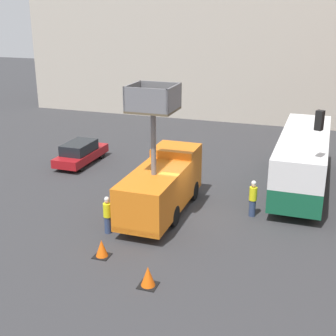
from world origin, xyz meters
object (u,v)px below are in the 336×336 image
Objects in this scene: utility_truck at (162,183)px; traffic_cone_mid_road at (148,277)px; city_bus at (303,157)px; traffic_cone_near_truck at (102,249)px; parked_car_curbside at (81,153)px; road_worker_near_truck at (108,215)px; road_worker_directing at (253,198)px.

utility_truck is 6.56m from traffic_cone_mid_road.
traffic_cone_near_truck is (-7.20, -10.65, -1.51)m from city_bus.
traffic_cone_mid_road is 15.10m from parked_car_curbside.
parked_car_curbside is at bearing 143.87° from utility_truck.
road_worker_directing reaches higher than road_worker_near_truck.
city_bus is 2.29× the size of parked_car_curbside.
road_worker_near_truck is (-7.90, -8.63, -0.98)m from city_bus.
traffic_cone_near_truck is at bearing -57.03° from parked_car_curbside.
traffic_cone_near_truck is 0.94× the size of traffic_cone_mid_road.
utility_truck is 3.63× the size of road_worker_directing.
city_bus is (6.28, 5.83, 0.24)m from utility_truck.
city_bus is at bearing 0.85° from parked_car_curbside.
city_bus is at bearing 55.95° from traffic_cone_near_truck.
road_worker_directing is 0.41× the size of parked_car_curbside.
utility_truck reaches higher than road_worker_near_truck.
road_worker_directing is (-1.98, -4.66, -0.93)m from city_bus.
road_worker_directing is at bearing 70.42° from traffic_cone_mid_road.
road_worker_directing is 7.97m from traffic_cone_near_truck.
parked_car_curbside is at bearing 95.99° from road_worker_directing.
road_worker_near_truck is at bearing -120.08° from utility_truck.
parked_car_curbside is (-6.07, 8.42, -0.14)m from road_worker_near_truck.
city_bus is 5.59× the size of road_worker_directing.
utility_truck is at bearing -36.13° from parked_car_curbside.
traffic_cone_near_truck is at bearing -100.81° from utility_truck.
traffic_cone_mid_road is at bearing -95.39° from road_worker_near_truck.
city_bus reaches higher than traffic_cone_near_truck.
traffic_cone_mid_road is (3.30, -3.41, -0.51)m from road_worker_near_truck.
utility_truck reaches higher than parked_car_curbside.
utility_truck is 0.65× the size of city_bus.
road_worker_near_truck is 7.13m from road_worker_directing.
parked_car_curbside is at bearing 76.43° from road_worker_near_truck.
road_worker_near_truck is (-1.62, -2.80, -0.74)m from utility_truck.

